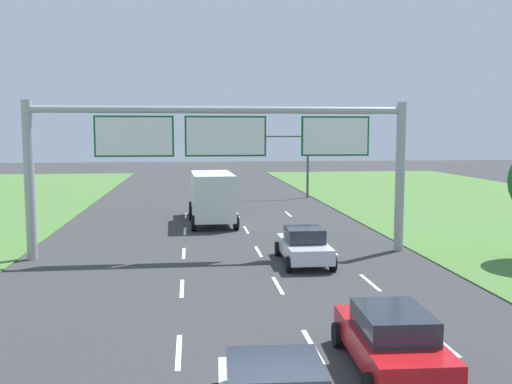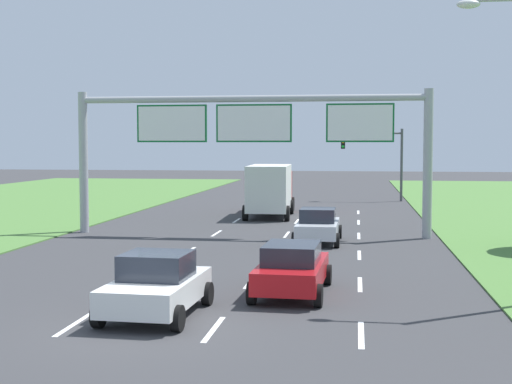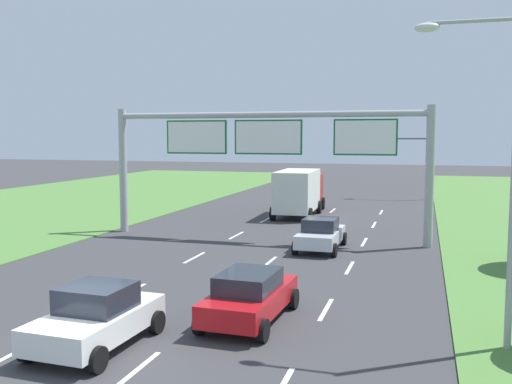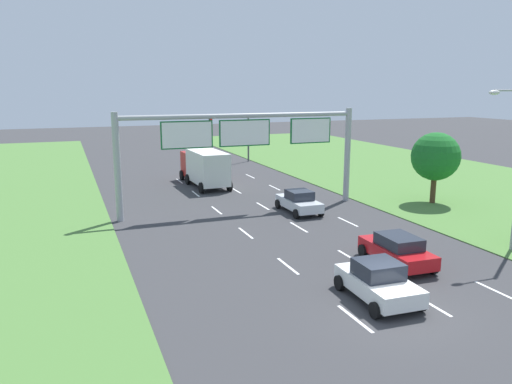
# 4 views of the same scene
# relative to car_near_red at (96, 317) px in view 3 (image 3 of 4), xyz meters

# --- Properties ---
(ground_plane) EXTENTS (200.00, 200.00, 0.00)m
(ground_plane) POSITION_rel_car_near_red_xyz_m (-0.02, -1.13, -0.80)
(ground_plane) COLOR #38383A
(lane_dashes_inner_left) EXTENTS (0.14, 50.40, 0.01)m
(lane_dashes_inner_left) POSITION_rel_car_near_red_xyz_m (-1.77, 4.87, -0.79)
(lane_dashes_inner_left) COLOR white
(lane_dashes_inner_left) RESTS_ON ground_plane
(lane_dashes_inner_right) EXTENTS (0.14, 50.40, 0.01)m
(lane_dashes_inner_right) POSITION_rel_car_near_red_xyz_m (1.73, 4.87, -0.79)
(lane_dashes_inner_right) COLOR white
(lane_dashes_inner_right) RESTS_ON ground_plane
(lane_dashes_slip) EXTENTS (0.14, 50.40, 0.01)m
(lane_dashes_slip) POSITION_rel_car_near_red_xyz_m (5.23, 4.87, -0.79)
(lane_dashes_slip) COLOR white
(lane_dashes_slip) RESTS_ON ground_plane
(car_near_red) EXTENTS (2.35, 4.01, 1.64)m
(car_near_red) POSITION_rel_car_near_red_xyz_m (0.00, 0.00, 0.00)
(car_near_red) COLOR white
(car_near_red) RESTS_ON ground_plane
(car_lead_silver) EXTENTS (2.08, 4.20, 1.55)m
(car_lead_silver) POSITION_rel_car_near_red_xyz_m (3.39, 14.29, -0.03)
(car_lead_silver) COLOR silver
(car_lead_silver) RESTS_ON ground_plane
(car_mid_lane) EXTENTS (2.22, 4.32, 1.52)m
(car_mid_lane) POSITION_rel_car_near_red_xyz_m (3.23, 3.10, -0.02)
(car_mid_lane) COLOR red
(car_mid_lane) RESTS_ON ground_plane
(box_truck) EXTENTS (2.87, 7.75, 3.14)m
(box_truck) POSITION_rel_car_near_red_xyz_m (-0.15, 25.92, 0.91)
(box_truck) COLOR #B21E19
(box_truck) RESTS_ON ground_plane
(sign_gantry) EXTENTS (17.24, 0.44, 7.00)m
(sign_gantry) POSITION_rel_car_near_red_xyz_m (0.12, 16.36, 4.16)
(sign_gantry) COLOR #9EA0A5
(sign_gantry) RESTS_ON ground_plane
(traffic_light_mast) EXTENTS (4.76, 0.49, 5.60)m
(traffic_light_mast) POSITION_rel_car_near_red_xyz_m (6.59, 38.34, 3.07)
(traffic_light_mast) COLOR #47494F
(traffic_light_mast) RESTS_ON ground_plane
(street_lamp) EXTENTS (2.61, 0.32, 8.50)m
(street_lamp) POSITION_rel_car_near_red_xyz_m (9.89, 2.75, 4.28)
(street_lamp) COLOR #9EA0A5
(street_lamp) RESTS_ON ground_plane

